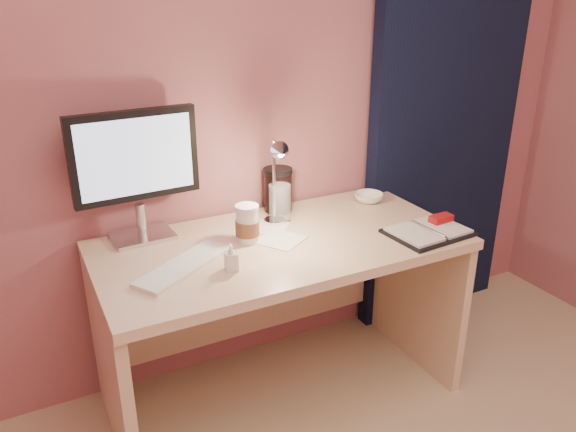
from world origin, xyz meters
name	(u,v)px	position (x,y,z in m)	size (l,w,h in m)	color
room	(432,100)	(0.95, 1.69, 1.14)	(3.50, 3.50, 3.50)	#C6B28E
desk	(273,284)	(0.00, 1.45, 0.50)	(1.40, 0.70, 0.73)	beige
monitor	(135,164)	(-0.47, 1.64, 1.03)	(0.47, 0.18, 0.50)	silver
keyboard	(184,266)	(-0.40, 1.33, 0.74)	(0.40, 0.12, 0.02)	white
planner	(429,230)	(0.55, 1.18, 0.74)	(0.33, 0.26, 0.05)	black
paper_a	(281,240)	(0.00, 1.39, 0.73)	(0.16, 0.16, 0.00)	silver
paper_c	(269,227)	(0.01, 1.51, 0.73)	(0.14, 0.14, 0.00)	silver
coffee_cup	(247,225)	(-0.12, 1.43, 0.80)	(0.09, 0.09, 0.15)	silver
clear_cup	(280,203)	(0.08, 1.56, 0.81)	(0.09, 0.09, 0.16)	white
bowl	(369,198)	(0.54, 1.58, 0.75)	(0.13, 0.13, 0.04)	white
lotion_bottle	(231,257)	(-0.26, 1.24, 0.78)	(0.04, 0.04, 0.10)	silver
dark_jar	(278,192)	(0.13, 1.67, 0.81)	(0.12, 0.12, 0.17)	black
desk_lamp	(290,173)	(0.08, 1.46, 0.97)	(0.13, 0.23, 0.38)	silver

